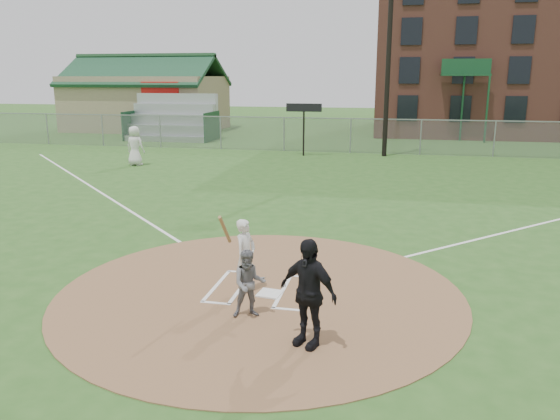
% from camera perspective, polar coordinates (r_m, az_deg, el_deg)
% --- Properties ---
extents(ground, '(140.00, 140.00, 0.00)m').
position_cam_1_polar(ground, '(11.52, -2.09, -8.63)').
color(ground, '#2A551D').
rests_on(ground, ground).
extents(dirt_circle, '(8.40, 8.40, 0.02)m').
position_cam_1_polar(dirt_circle, '(11.51, -2.09, -8.59)').
color(dirt_circle, '#8B6341').
rests_on(dirt_circle, ground).
extents(home_plate, '(0.52, 0.52, 0.03)m').
position_cam_1_polar(home_plate, '(11.38, -1.07, -8.72)').
color(home_plate, white).
rests_on(home_plate, dirt_circle).
extents(foul_line_third, '(17.04, 17.04, 0.01)m').
position_cam_1_polar(foul_line_third, '(22.97, -18.67, 2.04)').
color(foul_line_third, white).
rests_on(foul_line_third, ground).
extents(catcher, '(0.76, 0.68, 1.29)m').
position_cam_1_polar(catcher, '(10.18, -3.24, -7.69)').
color(catcher, slate).
rests_on(catcher, dirt_circle).
extents(umpire, '(1.17, 0.88, 1.85)m').
position_cam_1_polar(umpire, '(9.05, 2.92, -8.61)').
color(umpire, black).
rests_on(umpire, dirt_circle).
extents(ondeck_player, '(1.05, 0.77, 1.98)m').
position_cam_1_polar(ondeck_player, '(28.61, -14.92, 6.50)').
color(ondeck_player, silver).
rests_on(ondeck_player, ground).
extents(batters_boxes, '(2.08, 1.88, 0.01)m').
position_cam_1_polar(batters_boxes, '(11.64, -1.91, -8.25)').
color(batters_boxes, white).
rests_on(batters_boxes, dirt_circle).
extents(batter_at_plate, '(0.61, 1.03, 1.78)m').
position_cam_1_polar(batter_at_plate, '(11.30, -3.66, -4.76)').
color(batter_at_plate, silver).
rests_on(batter_at_plate, dirt_circle).
extents(outfield_fence, '(56.08, 0.08, 2.03)m').
position_cam_1_polar(outfield_fence, '(32.60, 7.39, 7.73)').
color(outfield_fence, slate).
rests_on(outfield_fence, ground).
extents(bleachers, '(6.08, 3.20, 3.20)m').
position_cam_1_polar(bleachers, '(39.82, -11.29, 9.49)').
color(bleachers, '#B7BABF').
rests_on(bleachers, ground).
extents(clubhouse, '(12.20, 8.71, 6.23)m').
position_cam_1_polar(clubhouse, '(48.01, -13.70, 11.02)').
color(clubhouse, tan).
rests_on(clubhouse, ground).
extents(light_pole, '(1.20, 0.30, 12.22)m').
position_cam_1_polar(light_pole, '(31.40, 11.37, 17.58)').
color(light_pole, black).
rests_on(light_pole, ground).
extents(scoreboard_sign, '(2.00, 0.10, 2.93)m').
position_cam_1_polar(scoreboard_sign, '(31.01, 2.51, 10.07)').
color(scoreboard_sign, black).
rests_on(scoreboard_sign, ground).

